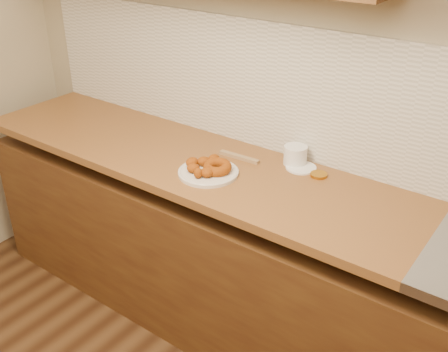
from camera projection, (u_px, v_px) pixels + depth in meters
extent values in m
cube|color=tan|center=(351.00, 70.00, 2.14)|extent=(4.00, 0.02, 2.70)
cube|color=#553615|center=(298.00, 294.00, 2.37)|extent=(3.60, 0.60, 0.77)
cube|color=brown|center=(185.00, 159.00, 2.48)|extent=(2.30, 0.62, 0.04)
cube|color=silver|center=(346.00, 105.00, 2.20)|extent=(3.60, 0.02, 0.60)
cylinder|color=beige|center=(208.00, 172.00, 2.29)|extent=(0.27, 0.27, 0.02)
torus|color=#86400A|center=(217.00, 167.00, 2.27)|extent=(0.16, 0.16, 0.06)
ellipsoid|color=#86400A|center=(204.00, 161.00, 2.33)|extent=(0.08, 0.08, 0.04)
ellipsoid|color=#86400A|center=(192.00, 162.00, 2.31)|extent=(0.05, 0.07, 0.04)
ellipsoid|color=#86400A|center=(193.00, 168.00, 2.27)|extent=(0.07, 0.07, 0.04)
ellipsoid|color=#86400A|center=(198.00, 173.00, 2.22)|extent=(0.04, 0.05, 0.04)
ellipsoid|color=#86400A|center=(214.00, 159.00, 2.34)|extent=(0.06, 0.07, 0.05)
ellipsoid|color=#86400A|center=(207.00, 172.00, 2.23)|extent=(0.06, 0.07, 0.04)
cylinder|color=white|center=(295.00, 155.00, 2.36)|extent=(0.14, 0.14, 0.09)
cylinder|color=white|center=(301.00, 168.00, 2.34)|extent=(0.17, 0.17, 0.01)
cylinder|color=#B3781B|center=(319.00, 175.00, 2.27)|extent=(0.10, 0.10, 0.01)
cube|color=#96764D|center=(239.00, 157.00, 2.43)|extent=(0.21, 0.03, 0.02)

